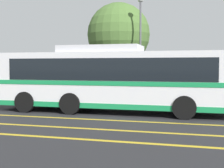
{
  "coord_description": "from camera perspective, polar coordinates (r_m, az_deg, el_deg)",
  "views": [
    {
      "loc": [
        4.65,
        -14.92,
        2.25
      ],
      "look_at": [
        0.76,
        -0.45,
        1.36
      ],
      "focal_mm": 50.0,
      "sensor_mm": 36.0,
      "label": 1
    }
  ],
  "objects": [
    {
      "name": "ground_plane",
      "position": [
        15.79,
        -2.24,
        -4.81
      ],
      "size": [
        220.0,
        220.0,
        0.0
      ],
      "primitive_type": "plane",
      "color": "#262628"
    },
    {
      "name": "parked_car_2",
      "position": [
        19.43,
        11.16,
        -1.32
      ],
      "size": [
        4.63,
        2.19,
        1.33
      ],
      "rotation": [
        0.0,
        0.0,
        1.49
      ],
      "color": "#9E9EA3",
      "rests_on": "ground_plane"
    },
    {
      "name": "curb_strip",
      "position": [
        21.35,
        4.48,
        -2.47
      ],
      "size": [
        39.16,
        0.36,
        0.15
      ],
      "primitive_type": "cube",
      "color": "#99999E",
      "rests_on": "ground_plane"
    },
    {
      "name": "tree_0",
      "position": [
        25.88,
        1.21,
        9.07
      ],
      "size": [
        5.13,
        5.13,
        7.38
      ],
      "color": "#513823",
      "rests_on": "ground_plane"
    },
    {
      "name": "parked_car_0",
      "position": [
        23.58,
        -19.48,
        -0.63
      ],
      "size": [
        4.64,
        1.91,
        1.33
      ],
      "rotation": [
        0.0,
        0.0,
        -1.6
      ],
      "color": "maroon",
      "rests_on": "ground_plane"
    },
    {
      "name": "street_lamp",
      "position": [
        22.85,
        5.23,
        9.89
      ],
      "size": [
        0.45,
        0.45,
        7.22
      ],
      "color": "#59595E",
      "rests_on": "ground_plane"
    },
    {
      "name": "transit_bus",
      "position": [
        15.0,
        -0.06,
        1.07
      ],
      "size": [
        11.49,
        2.67,
        3.21
      ],
      "rotation": [
        0.0,
        0.0,
        -1.58
      ],
      "color": "silver",
      "rests_on": "ground_plane"
    },
    {
      "name": "parked_car_1",
      "position": [
        20.95,
        -5.43,
        -0.79
      ],
      "size": [
        4.92,
        2.11,
        1.47
      ],
      "rotation": [
        0.0,
        0.0,
        -1.6
      ],
      "color": "silver",
      "rests_on": "ground_plane"
    },
    {
      "name": "lane_strip_0",
      "position": [
        13.06,
        -2.53,
        -6.53
      ],
      "size": [
        31.16,
        0.2,
        0.01
      ],
      "primitive_type": "cube",
      "rotation": [
        0.0,
        0.0,
        1.57
      ],
      "color": "gold",
      "rests_on": "ground_plane"
    },
    {
      "name": "lane_strip_1",
      "position": [
        11.33,
        -5.41,
        -8.07
      ],
      "size": [
        31.16,
        0.2,
        0.01
      ],
      "primitive_type": "cube",
      "rotation": [
        0.0,
        0.0,
        1.57
      ],
      "color": "gold",
      "rests_on": "ground_plane"
    },
    {
      "name": "lane_strip_2",
      "position": [
        9.92,
        -8.6,
        -9.75
      ],
      "size": [
        31.16,
        0.2,
        0.01
      ],
      "primitive_type": "cube",
      "rotation": [
        0.0,
        0.0,
        1.57
      ],
      "color": "gold",
      "rests_on": "ground_plane"
    }
  ]
}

